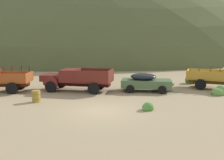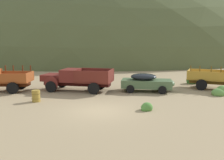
{
  "view_description": "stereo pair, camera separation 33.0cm",
  "coord_description": "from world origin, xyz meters",
  "views": [
    {
      "loc": [
        1.87,
        -14.72,
        4.34
      ],
      "look_at": [
        0.32,
        5.16,
        1.14
      ],
      "focal_mm": 39.34,
      "sensor_mm": 36.0,
      "label": 1
    },
    {
      "loc": [
        2.2,
        -14.69,
        4.34
      ],
      "look_at": [
        0.32,
        5.16,
        1.14
      ],
      "focal_mm": 39.34,
      "sensor_mm": 36.0,
      "label": 2
    }
  ],
  "objects": [
    {
      "name": "bush_front_right",
      "position": [
        8.08,
        10.77,
        0.3
      ],
      "size": [
        1.21,
        1.09,
        1.22
      ],
      "color": "#3D702D",
      "rests_on": "ground"
    },
    {
      "name": "hill_distant",
      "position": [
        -11.73,
        63.92,
        0.0
      ],
      "size": [
        108.66,
        89.99,
        51.56
      ],
      "primitive_type": "ellipsoid",
      "color": "#4C5633",
      "rests_on": "ground"
    },
    {
      "name": "bush_between_trucks",
      "position": [
        9.07,
        5.36,
        0.24
      ],
      "size": [
        1.36,
        1.11,
        1.01
      ],
      "color": "#5B8E42",
      "rests_on": "ground"
    },
    {
      "name": "oil_drum_spare",
      "position": [
        -4.85,
        1.9,
        0.42
      ],
      "size": [
        0.62,
        0.62,
        0.84
      ],
      "color": "olive",
      "rests_on": "ground"
    },
    {
      "name": "ground_plane",
      "position": [
        0.0,
        0.0,
        0.0
      ],
      "size": [
        300.0,
        300.0,
        0.0
      ],
      "primitive_type": "plane",
      "color": "#998460"
    },
    {
      "name": "bush_back_edge",
      "position": [
        2.95,
        0.45,
        0.16
      ],
      "size": [
        0.73,
        0.74,
        0.66
      ],
      "color": "#4C8438",
      "rests_on": "ground"
    },
    {
      "name": "truck_oxblood",
      "position": [
        -3.25,
        6.16,
        1.02
      ],
      "size": [
        6.38,
        3.11,
        1.91
      ],
      "rotation": [
        0.0,
        0.0,
        3.02
      ],
      "color": "black",
      "rests_on": "ground"
    },
    {
      "name": "hill_far_right",
      "position": [
        26.49,
        59.93,
        0.0
      ],
      "size": [
        102.46,
        61.43,
        25.98
      ],
      "primitive_type": "ellipsoid",
      "color": "brown",
      "rests_on": "ground"
    },
    {
      "name": "car_weathered_green",
      "position": [
        3.33,
        6.35,
        0.82
      ],
      "size": [
        4.59,
        2.24,
        1.57
      ],
      "rotation": [
        0.0,
        0.0,
        -0.06
      ],
      "color": "#47603D",
      "rests_on": "ground"
    }
  ]
}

